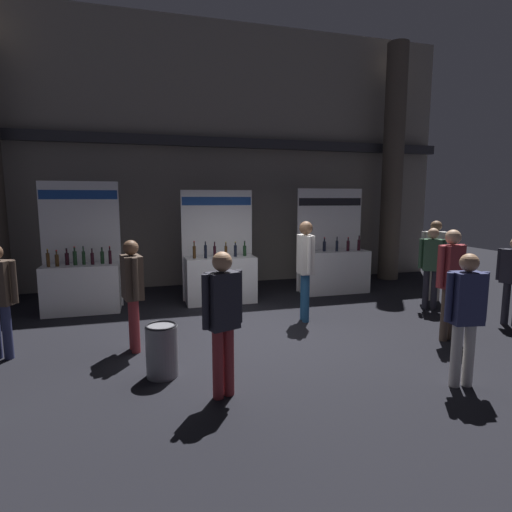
{
  "coord_description": "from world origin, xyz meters",
  "views": [
    {
      "loc": [
        -1.77,
        -6.15,
        2.24
      ],
      "look_at": [
        0.12,
        0.58,
        1.24
      ],
      "focal_mm": 28.24,
      "sensor_mm": 36.0,
      "label": 1
    }
  ],
  "objects_px": {
    "visitor_8": "(223,313)",
    "exhibitor_booth_0": "(82,281)",
    "visitor_9": "(305,262)",
    "exhibitor_booth_1": "(220,274)",
    "visitor_3": "(451,275)",
    "exhibitor_booth_2": "(334,267)",
    "visitor_4": "(132,285)",
    "visitor_6": "(435,253)",
    "visitor_0": "(432,261)",
    "trash_bin": "(162,350)",
    "visitor_7": "(466,309)"
  },
  "relations": [
    {
      "from": "visitor_3",
      "to": "visitor_9",
      "type": "height_order",
      "value": "visitor_9"
    },
    {
      "from": "exhibitor_booth_1",
      "to": "visitor_8",
      "type": "relative_size",
      "value": 1.45
    },
    {
      "from": "visitor_0",
      "to": "visitor_3",
      "type": "xyz_separation_m",
      "value": [
        -0.98,
        -1.63,
        0.07
      ]
    },
    {
      "from": "visitor_0",
      "to": "exhibitor_booth_0",
      "type": "bearing_deg",
      "value": -160.58
    },
    {
      "from": "visitor_6",
      "to": "visitor_4",
      "type": "bearing_deg",
      "value": -138.29
    },
    {
      "from": "exhibitor_booth_0",
      "to": "trash_bin",
      "type": "distance_m",
      "value": 3.74
    },
    {
      "from": "exhibitor_booth_0",
      "to": "visitor_8",
      "type": "bearing_deg",
      "value": -64.22
    },
    {
      "from": "exhibitor_booth_0",
      "to": "visitor_0",
      "type": "distance_m",
      "value": 7.03
    },
    {
      "from": "visitor_3",
      "to": "exhibitor_booth_2",
      "type": "bearing_deg",
      "value": 79.49
    },
    {
      "from": "exhibitor_booth_1",
      "to": "visitor_6",
      "type": "relative_size",
      "value": 1.37
    },
    {
      "from": "visitor_3",
      "to": "visitor_8",
      "type": "height_order",
      "value": "visitor_3"
    },
    {
      "from": "exhibitor_booth_1",
      "to": "visitor_3",
      "type": "xyz_separation_m",
      "value": [
        3.04,
        -3.34,
        0.45
      ]
    },
    {
      "from": "exhibitor_booth_2",
      "to": "visitor_7",
      "type": "relative_size",
      "value": 1.54
    },
    {
      "from": "visitor_0",
      "to": "visitor_6",
      "type": "height_order",
      "value": "visitor_6"
    },
    {
      "from": "exhibitor_booth_2",
      "to": "visitor_6",
      "type": "distance_m",
      "value": 2.25
    },
    {
      "from": "exhibitor_booth_2",
      "to": "visitor_9",
      "type": "xyz_separation_m",
      "value": [
        -1.57,
        -1.99,
        0.49
      ]
    },
    {
      "from": "visitor_8",
      "to": "visitor_3",
      "type": "bearing_deg",
      "value": 172.72
    },
    {
      "from": "exhibitor_booth_0",
      "to": "trash_bin",
      "type": "relative_size",
      "value": 3.81
    },
    {
      "from": "visitor_0",
      "to": "visitor_7",
      "type": "xyz_separation_m",
      "value": [
        -1.98,
        -3.03,
        -0.03
      ]
    },
    {
      "from": "visitor_9",
      "to": "exhibitor_booth_0",
      "type": "bearing_deg",
      "value": 72.52
    },
    {
      "from": "visitor_8",
      "to": "visitor_6",
      "type": "bearing_deg",
      "value": -170.23
    },
    {
      "from": "exhibitor_booth_2",
      "to": "trash_bin",
      "type": "distance_m",
      "value": 5.61
    },
    {
      "from": "trash_bin",
      "to": "visitor_0",
      "type": "bearing_deg",
      "value": 18.08
    },
    {
      "from": "exhibitor_booth_1",
      "to": "visitor_9",
      "type": "bearing_deg",
      "value": -55.16
    },
    {
      "from": "visitor_6",
      "to": "trash_bin",
      "type": "bearing_deg",
      "value": -128.84
    },
    {
      "from": "visitor_0",
      "to": "visitor_7",
      "type": "relative_size",
      "value": 1.03
    },
    {
      "from": "trash_bin",
      "to": "visitor_8",
      "type": "bearing_deg",
      "value": -48.77
    },
    {
      "from": "exhibitor_booth_0",
      "to": "visitor_4",
      "type": "relative_size",
      "value": 1.57
    },
    {
      "from": "exhibitor_booth_2",
      "to": "visitor_0",
      "type": "bearing_deg",
      "value": -57.54
    },
    {
      "from": "visitor_9",
      "to": "trash_bin",
      "type": "bearing_deg",
      "value": 128.87
    },
    {
      "from": "visitor_8",
      "to": "exhibitor_booth_0",
      "type": "bearing_deg",
      "value": -84.47
    },
    {
      "from": "exhibitor_booth_1",
      "to": "trash_bin",
      "type": "distance_m",
      "value": 3.77
    },
    {
      "from": "trash_bin",
      "to": "visitor_6",
      "type": "bearing_deg",
      "value": 21.37
    },
    {
      "from": "visitor_9",
      "to": "exhibitor_booth_1",
      "type": "bearing_deg",
      "value": 41.03
    },
    {
      "from": "visitor_3",
      "to": "visitor_0",
      "type": "bearing_deg",
      "value": 44.74
    },
    {
      "from": "exhibitor_booth_1",
      "to": "visitor_4",
      "type": "height_order",
      "value": "exhibitor_booth_1"
    },
    {
      "from": "exhibitor_booth_2",
      "to": "visitor_8",
      "type": "relative_size",
      "value": 1.49
    },
    {
      "from": "visitor_6",
      "to": "visitor_7",
      "type": "height_order",
      "value": "visitor_6"
    },
    {
      "from": "visitor_0",
      "to": "visitor_7",
      "type": "bearing_deg",
      "value": -89.86
    },
    {
      "from": "visitor_0",
      "to": "exhibitor_booth_2",
      "type": "bearing_deg",
      "value": 155.81
    },
    {
      "from": "visitor_3",
      "to": "visitor_6",
      "type": "height_order",
      "value": "visitor_6"
    },
    {
      "from": "exhibitor_booth_0",
      "to": "visitor_4",
      "type": "xyz_separation_m",
      "value": [
        1.03,
        -2.47,
        0.38
      ]
    },
    {
      "from": "visitor_3",
      "to": "visitor_4",
      "type": "bearing_deg",
      "value": 155.61
    },
    {
      "from": "visitor_7",
      "to": "visitor_9",
      "type": "xyz_separation_m",
      "value": [
        -0.8,
        2.95,
        0.16
      ]
    },
    {
      "from": "visitor_6",
      "to": "visitor_9",
      "type": "distance_m",
      "value": 3.37
    },
    {
      "from": "exhibitor_booth_0",
      "to": "visitor_4",
      "type": "distance_m",
      "value": 2.7
    },
    {
      "from": "visitor_4",
      "to": "visitor_7",
      "type": "height_order",
      "value": "visitor_4"
    },
    {
      "from": "exhibitor_booth_0",
      "to": "visitor_9",
      "type": "height_order",
      "value": "exhibitor_booth_0"
    },
    {
      "from": "trash_bin",
      "to": "visitor_4",
      "type": "height_order",
      "value": "visitor_4"
    },
    {
      "from": "exhibitor_booth_0",
      "to": "visitor_6",
      "type": "bearing_deg",
      "value": -8.8
    }
  ]
}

